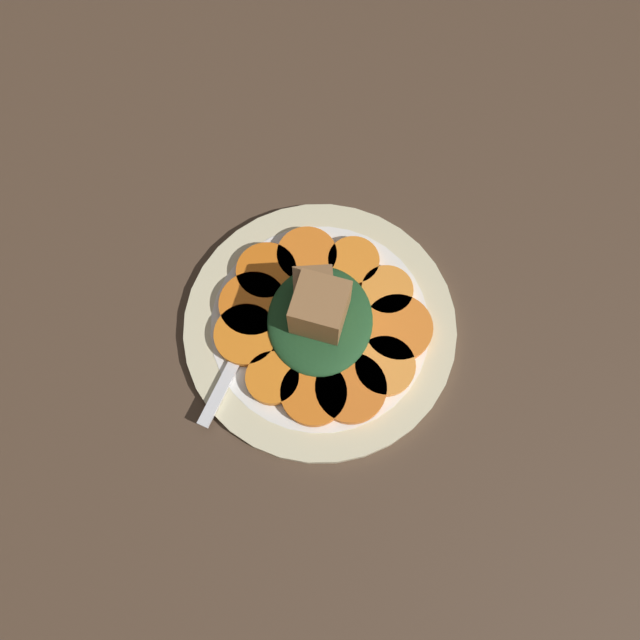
{
  "coord_description": "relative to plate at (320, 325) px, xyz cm",
  "views": [
    {
      "loc": [
        19.92,
        1.67,
        59.93
      ],
      "look_at": [
        0.0,
        0.0,
        4.1
      ],
      "focal_mm": 35.0,
      "sensor_mm": 36.0,
      "label": 1
    }
  ],
  "objects": [
    {
      "name": "carrot_slice_8",
      "position": [
        6.25,
        3.38,
        1.07
      ],
      "size": [
        6.65,
        6.65,
        0.98
      ],
      "primitive_type": "cylinder",
      "color": "orange",
      "rests_on": "plate"
    },
    {
      "name": "carrot_slice_6",
      "position": [
        5.92,
        -3.95,
        1.07
      ],
      "size": [
        5.0,
        5.0,
        0.98
      ],
      "primitive_type": "cylinder",
      "color": "orange",
      "rests_on": "plate"
    },
    {
      "name": "carrot_slice_3",
      "position": [
        -4.82,
        -5.71,
        1.07
      ],
      "size": [
        5.98,
        5.98,
        0.98
      ],
      "primitive_type": "cylinder",
      "color": "orange",
      "rests_on": "plate"
    },
    {
      "name": "plate",
      "position": [
        0.0,
        0.0,
        0.0
      ],
      "size": [
        26.51,
        26.51,
        1.05
      ],
      "color": "beige",
      "rests_on": "table_slab"
    },
    {
      "name": "carrot_slice_4",
      "position": [
        -1.24,
        -6.63,
        1.07
      ],
      "size": [
        6.57,
        6.57,
        0.98
      ],
      "primitive_type": "cylinder",
      "color": "orange",
      "rests_on": "plate"
    },
    {
      "name": "fork",
      "position": [
        1.01,
        -6.44,
        0.78
      ],
      "size": [
        19.23,
        8.11,
        0.4
      ],
      "rotation": [
        0.0,
        0.0,
        -0.34
      ],
      "color": "silver",
      "rests_on": "plate"
    },
    {
      "name": "table_slab",
      "position": [
        0.0,
        0.0,
        -1.52
      ],
      "size": [
        120.0,
        120.0,
        2.0
      ],
      "primitive_type": "cube",
      "color": "#4C3828",
      "rests_on": "ground"
    },
    {
      "name": "carrot_slice_10",
      "position": [
        -0.23,
        7.49,
        1.07
      ],
      "size": [
        6.63,
        6.63,
        0.98
      ],
      "primitive_type": "cylinder",
      "color": "orange",
      "rests_on": "plate"
    },
    {
      "name": "carrot_slice_5",
      "position": [
        1.92,
        -6.93,
        1.07
      ],
      "size": [
        6.06,
        6.06,
        0.98
      ],
      "primitive_type": "cylinder",
      "color": "orange",
      "rests_on": "plate"
    },
    {
      "name": "carrot_slice_0",
      "position": [
        -3.77,
        6.27,
        1.07
      ],
      "size": [
        5.06,
        5.06,
        0.98
      ],
      "primitive_type": "cylinder",
      "color": "orange",
      "rests_on": "plate"
    },
    {
      "name": "center_pile",
      "position": [
        -0.21,
        -0.11,
        3.02
      ],
      "size": [
        11.2,
        10.08,
        6.66
      ],
      "color": "#1E4723",
      "rests_on": "plate"
    },
    {
      "name": "carrot_slice_2",
      "position": [
        -6.9,
        -1.89,
        1.07
      ],
      "size": [
        6.0,
        6.0,
        0.98
      ],
      "primitive_type": "cylinder",
      "color": "orange",
      "rests_on": "plate"
    },
    {
      "name": "carrot_slice_9",
      "position": [
        3.88,
        6.43,
        1.07
      ],
      "size": [
        5.69,
        5.69,
        0.98
      ],
      "primitive_type": "cylinder",
      "color": "orange",
      "rests_on": "plate"
    },
    {
      "name": "carrot_slice_1",
      "position": [
        -6.65,
        2.79,
        1.07
      ],
      "size": [
        5.12,
        5.12,
        0.98
      ],
      "primitive_type": "cylinder",
      "color": "orange",
      "rests_on": "plate"
    },
    {
      "name": "carrot_slice_7",
      "position": [
        7.0,
        -0.13,
        1.07
      ],
      "size": [
        6.17,
        6.17,
        0.98
      ],
      "primitive_type": "cylinder",
      "color": "orange",
      "rests_on": "plate"
    }
  ]
}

